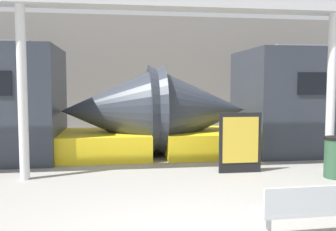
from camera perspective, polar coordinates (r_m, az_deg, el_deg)
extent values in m
cube|color=gray|center=(16.18, -4.24, 6.20)|extent=(56.00, 0.20, 5.00)
cone|color=#2D333D|center=(11.16, 4.49, 0.86)|extent=(2.93, 2.63, 2.63)
cube|color=yellow|center=(11.33, 5.84, -4.01)|extent=(2.64, 2.46, 0.70)
cone|color=#2D333D|center=(10.90, -8.42, 0.74)|extent=(2.93, 2.63, 2.63)
cube|color=yellow|center=(11.01, -9.81, -4.30)|extent=(2.64, 2.46, 0.70)
cube|color=#ADB2B7|center=(5.45, 21.46, -13.19)|extent=(1.62, 0.49, 0.04)
cube|color=#ADB2B7|center=(5.23, 22.68, -11.72)|extent=(1.61, 0.09, 0.35)
cylinder|color=#ADB2B7|center=(5.22, 15.07, -16.25)|extent=(0.07, 0.07, 0.38)
cylinder|color=#2D5138|center=(9.09, 24.22, -6.03)|extent=(0.50, 0.50, 0.85)
cube|color=black|center=(8.91, 10.93, -4.10)|extent=(1.01, 0.06, 1.41)
cube|color=gold|center=(8.86, 11.01, -3.69)|extent=(0.86, 0.01, 1.07)
cylinder|color=silver|center=(8.60, -21.30, 3.14)|extent=(0.21, 0.21, 3.74)
cylinder|color=silver|center=(9.82, 23.59, 3.21)|extent=(0.21, 0.21, 3.74)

